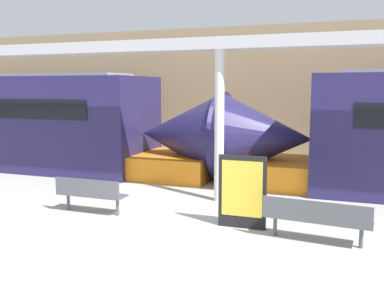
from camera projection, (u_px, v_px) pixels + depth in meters
name	position (u px, v px, depth m)	size (l,w,h in m)	color
ground_plane	(131.00, 245.00, 7.51)	(60.00, 60.00, 0.00)	#B2AFA8
station_wall	(246.00, 94.00, 16.01)	(56.00, 0.20, 5.00)	#9E8460
bench_near	(90.00, 192.00, 9.34)	(1.59, 0.46, 0.79)	#4C4F54
bench_far	(316.00, 217.00, 7.56)	(1.92, 0.63, 0.79)	#4C4F54
poster_board	(242.00, 192.00, 8.34)	(0.95, 0.07, 1.45)	black
support_column_near	(219.00, 127.00, 10.24)	(0.23, 0.23, 3.62)	silver
canopy_beam	(220.00, 44.00, 9.98)	(28.00, 0.60, 0.28)	#B7B7BC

